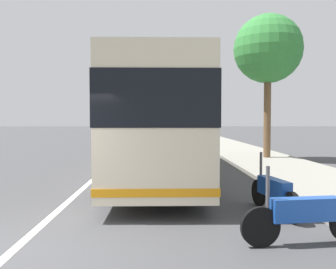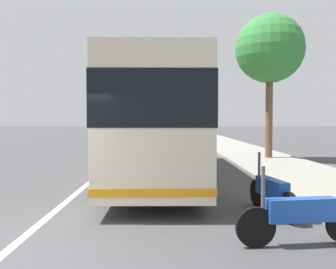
{
  "view_description": "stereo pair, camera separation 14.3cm",
  "coord_description": "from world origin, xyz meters",
  "px_view_note": "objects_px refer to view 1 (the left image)",
  "views": [
    {
      "loc": [
        -5.2,
        -2.23,
        1.98
      ],
      "look_at": [
        6.87,
        -2.49,
        1.5
      ],
      "focal_mm": 39.18,
      "sensor_mm": 36.0,
      "label": 1
    },
    {
      "loc": [
        -5.21,
        -2.38,
        1.98
      ],
      "look_at": [
        6.87,
        -2.49,
        1.5
      ],
      "focal_mm": 39.18,
      "sensor_mm": 36.0,
      "label": 2
    }
  ],
  "objects_px": {
    "motorcycle_far_end": "(305,215)",
    "car_far_distant": "(159,135)",
    "motorcycle_mid_row": "(274,192)",
    "roadside_tree_mid_block": "(268,50)",
    "car_oncoming": "(128,129)",
    "car_side_street": "(165,130)",
    "coach_bus": "(158,120)"
  },
  "relations": [
    {
      "from": "motorcycle_far_end",
      "to": "motorcycle_mid_row",
      "type": "relative_size",
      "value": 1.03
    },
    {
      "from": "coach_bus",
      "to": "car_far_distant",
      "type": "relative_size",
      "value": 2.86
    },
    {
      "from": "car_oncoming",
      "to": "roadside_tree_mid_block",
      "type": "distance_m",
      "value": 33.02
    },
    {
      "from": "coach_bus",
      "to": "car_oncoming",
      "type": "relative_size",
      "value": 2.94
    },
    {
      "from": "coach_bus",
      "to": "motorcycle_far_end",
      "type": "distance_m",
      "value": 7.71
    },
    {
      "from": "car_oncoming",
      "to": "car_far_distant",
      "type": "bearing_deg",
      "value": 13.13
    },
    {
      "from": "motorcycle_mid_row",
      "to": "coach_bus",
      "type": "bearing_deg",
      "value": 15.31
    },
    {
      "from": "motorcycle_mid_row",
      "to": "car_side_street",
      "type": "height_order",
      "value": "car_side_street"
    },
    {
      "from": "car_side_street",
      "to": "motorcycle_far_end",
      "type": "bearing_deg",
      "value": -174.23
    },
    {
      "from": "car_side_street",
      "to": "car_far_distant",
      "type": "relative_size",
      "value": 1.11
    },
    {
      "from": "coach_bus",
      "to": "motorcycle_far_end",
      "type": "bearing_deg",
      "value": -161.75
    },
    {
      "from": "roadside_tree_mid_block",
      "to": "motorcycle_far_end",
      "type": "bearing_deg",
      "value": 166.3
    },
    {
      "from": "car_oncoming",
      "to": "car_far_distant",
      "type": "relative_size",
      "value": 0.97
    },
    {
      "from": "motorcycle_mid_row",
      "to": "car_side_street",
      "type": "relative_size",
      "value": 0.44
    },
    {
      "from": "car_oncoming",
      "to": "roadside_tree_mid_block",
      "type": "bearing_deg",
      "value": 17.1
    },
    {
      "from": "coach_bus",
      "to": "motorcycle_mid_row",
      "type": "relative_size",
      "value": 5.83
    },
    {
      "from": "coach_bus",
      "to": "motorcycle_far_end",
      "type": "height_order",
      "value": "coach_bus"
    },
    {
      "from": "motorcycle_far_end",
      "to": "coach_bus",
      "type": "bearing_deg",
      "value": -78.96
    },
    {
      "from": "coach_bus",
      "to": "motorcycle_mid_row",
      "type": "bearing_deg",
      "value": -154.7
    },
    {
      "from": "car_side_street",
      "to": "car_far_distant",
      "type": "bearing_deg",
      "value": -178.94
    },
    {
      "from": "motorcycle_mid_row",
      "to": "roadside_tree_mid_block",
      "type": "bearing_deg",
      "value": -25.63
    },
    {
      "from": "motorcycle_far_end",
      "to": "motorcycle_mid_row",
      "type": "xyz_separation_m",
      "value": [
        1.94,
        -0.11,
        -0.01
      ]
    },
    {
      "from": "motorcycle_mid_row",
      "to": "car_oncoming",
      "type": "bearing_deg",
      "value": -0.9
    },
    {
      "from": "motorcycle_far_end",
      "to": "car_oncoming",
      "type": "distance_m",
      "value": 43.99
    },
    {
      "from": "car_side_street",
      "to": "car_far_distant",
      "type": "xyz_separation_m",
      "value": [
        -16.31,
        0.66,
        0.02
      ]
    },
    {
      "from": "car_side_street",
      "to": "car_far_distant",
      "type": "height_order",
      "value": "car_far_distant"
    },
    {
      "from": "motorcycle_mid_row",
      "to": "car_far_distant",
      "type": "bearing_deg",
      "value": -3.95
    },
    {
      "from": "motorcycle_far_end",
      "to": "car_far_distant",
      "type": "height_order",
      "value": "car_far_distant"
    },
    {
      "from": "car_oncoming",
      "to": "motorcycle_far_end",
      "type": "bearing_deg",
      "value": 8.71
    },
    {
      "from": "coach_bus",
      "to": "roadside_tree_mid_block",
      "type": "bearing_deg",
      "value": -46.67
    },
    {
      "from": "car_far_distant",
      "to": "roadside_tree_mid_block",
      "type": "distance_m",
      "value": 15.0
    },
    {
      "from": "motorcycle_mid_row",
      "to": "roadside_tree_mid_block",
      "type": "xyz_separation_m",
      "value": [
        10.29,
        -2.87,
        4.94
      ]
    }
  ]
}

